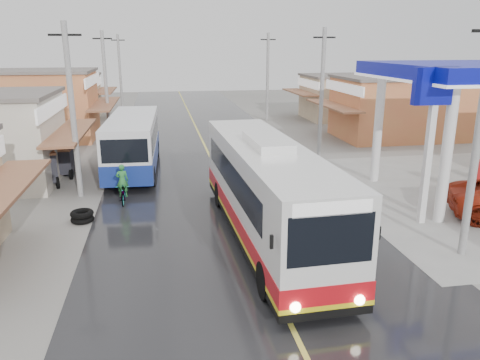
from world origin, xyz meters
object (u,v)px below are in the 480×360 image
at_px(coach_bus, 266,191).
at_px(second_bus, 133,142).
at_px(tricycle_near, 63,159).
at_px(tricycle_far, 39,166).
at_px(cyclist, 123,190).
at_px(tyre_stack, 82,216).

bearing_deg(coach_bus, second_bus, 114.37).
xyz_separation_m(coach_bus, second_bus, (-5.26, 10.67, -0.17)).
distance_m(tricycle_near, tricycle_far, 2.02).
bearing_deg(coach_bus, cyclist, 135.93).
height_order(coach_bus, tyre_stack, coach_bus).
distance_m(cyclist, tricycle_near, 6.42).
height_order(coach_bus, second_bus, coach_bus).
bearing_deg(tricycle_near, coach_bus, -44.53).
relative_size(cyclist, tyre_stack, 1.98).
distance_m(tricycle_far, tyre_stack, 6.39).
relative_size(coach_bus, tricycle_far, 4.69).
bearing_deg(tyre_stack, tricycle_far, 116.95).
xyz_separation_m(tricycle_near, tyre_stack, (2.05, -7.49, -0.70)).
xyz_separation_m(tricycle_far, tyre_stack, (2.87, -5.65, -0.82)).
bearing_deg(cyclist, tricycle_far, 141.49).
relative_size(tricycle_far, tyre_stack, 2.80).
relative_size(coach_bus, tyre_stack, 13.12).
distance_m(coach_bus, cyclist, 7.55).
bearing_deg(tyre_stack, tricycle_near, 105.29).
height_order(coach_bus, tricycle_far, coach_bus).
bearing_deg(tricycle_near, cyclist, -52.00).
height_order(cyclist, tricycle_far, cyclist).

